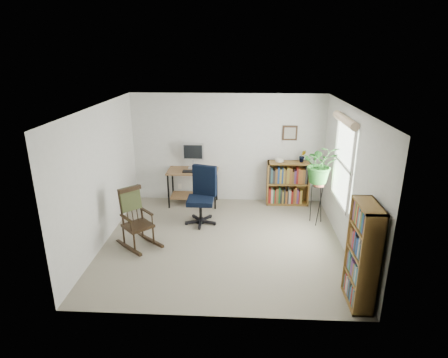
# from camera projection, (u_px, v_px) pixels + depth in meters

# --- Properties ---
(floor) EXTENTS (4.20, 4.00, 0.00)m
(floor) POSITION_uv_depth(u_px,v_px,m) (223.00, 241.00, 6.73)
(floor) COLOR gray
(floor) RESTS_ON ground
(ceiling) EXTENTS (4.20, 4.00, 0.00)m
(ceiling) POSITION_uv_depth(u_px,v_px,m) (223.00, 107.00, 5.94)
(ceiling) COLOR silver
(ceiling) RESTS_ON ground
(wall_back) EXTENTS (4.20, 0.00, 2.40)m
(wall_back) POSITION_uv_depth(u_px,v_px,m) (228.00, 149.00, 8.22)
(wall_back) COLOR silver
(wall_back) RESTS_ON ground
(wall_front) EXTENTS (4.20, 0.00, 2.40)m
(wall_front) POSITION_uv_depth(u_px,v_px,m) (213.00, 233.00, 4.45)
(wall_front) COLOR silver
(wall_front) RESTS_ON ground
(wall_left) EXTENTS (0.00, 4.00, 2.40)m
(wall_left) POSITION_uv_depth(u_px,v_px,m) (101.00, 176.00, 6.44)
(wall_left) COLOR silver
(wall_left) RESTS_ON ground
(wall_right) EXTENTS (0.00, 4.00, 2.40)m
(wall_right) POSITION_uv_depth(u_px,v_px,m) (348.00, 181.00, 6.23)
(wall_right) COLOR silver
(wall_right) RESTS_ON ground
(window) EXTENTS (0.12, 1.20, 1.50)m
(window) POSITION_uv_depth(u_px,v_px,m) (343.00, 164.00, 6.45)
(window) COLOR white
(window) RESTS_ON wall_right
(desk) EXTENTS (1.09, 0.60, 0.79)m
(desk) POSITION_uv_depth(u_px,v_px,m) (193.00, 187.00, 8.24)
(desk) COLOR brown
(desk) RESTS_ON floor
(monitor) EXTENTS (0.46, 0.16, 0.56)m
(monitor) POSITION_uv_depth(u_px,v_px,m) (193.00, 156.00, 8.15)
(monitor) COLOR #AFB0B4
(monitor) RESTS_ON desk
(keyboard) EXTENTS (0.40, 0.15, 0.02)m
(keyboard) POSITION_uv_depth(u_px,v_px,m) (192.00, 171.00, 7.99)
(keyboard) COLOR black
(keyboard) RESTS_ON desk
(office_chair) EXTENTS (0.78, 0.78, 1.15)m
(office_chair) POSITION_uv_depth(u_px,v_px,m) (200.00, 196.00, 7.24)
(office_chair) COLOR black
(office_chair) RESTS_ON floor
(rocking_chair) EXTENTS (1.03, 1.04, 1.06)m
(rocking_chair) POSITION_uv_depth(u_px,v_px,m) (137.00, 218.00, 6.41)
(rocking_chair) COLOR black
(rocking_chair) RESTS_ON floor
(low_bookshelf) EXTENTS (0.92, 0.31, 0.97)m
(low_bookshelf) POSITION_uv_depth(u_px,v_px,m) (288.00, 183.00, 8.22)
(low_bookshelf) COLOR olive
(low_bookshelf) RESTS_ON floor
(tall_bookshelf) EXTENTS (0.27, 0.63, 1.45)m
(tall_bookshelf) POSITION_uv_depth(u_px,v_px,m) (363.00, 255.00, 4.88)
(tall_bookshelf) COLOR olive
(tall_bookshelf) RESTS_ON floor
(plant_stand) EXTENTS (0.30, 0.30, 0.92)m
(plant_stand) POSITION_uv_depth(u_px,v_px,m) (317.00, 201.00, 7.29)
(plant_stand) COLOR black
(plant_stand) RESTS_ON floor
(spider_plant) EXTENTS (1.69, 1.88, 1.47)m
(spider_plant) POSITION_uv_depth(u_px,v_px,m) (322.00, 145.00, 6.93)
(spider_plant) COLOR #225E21
(spider_plant) RESTS_ON plant_stand
(potted_plant_small) EXTENTS (0.13, 0.24, 0.11)m
(potted_plant_small) POSITION_uv_depth(u_px,v_px,m) (302.00, 160.00, 8.04)
(potted_plant_small) COLOR #225E21
(potted_plant_small) RESTS_ON low_bookshelf
(framed_picture) EXTENTS (0.32, 0.04, 0.32)m
(framed_picture) POSITION_uv_depth(u_px,v_px,m) (290.00, 133.00, 8.00)
(framed_picture) COLOR black
(framed_picture) RESTS_ON wall_back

